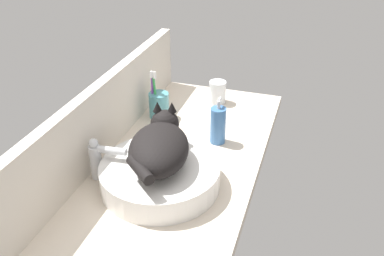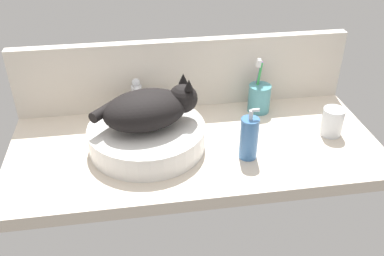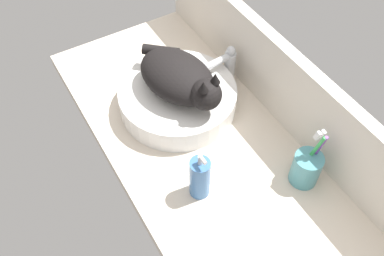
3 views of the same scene
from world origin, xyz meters
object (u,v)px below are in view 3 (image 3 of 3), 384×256
at_px(sink_basin, 177,98).
at_px(soap_dispenser, 200,178).
at_px(cat, 179,78).
at_px(faucet, 227,64).
at_px(toothbrush_cup, 306,168).

xyz_separation_m(sink_basin, soap_dispenser, (0.29, -0.10, 0.03)).
xyz_separation_m(cat, faucet, (-0.03, 0.19, -0.06)).
bearing_deg(faucet, sink_basin, -84.69).
bearing_deg(cat, toothbrush_cup, 22.55).
bearing_deg(sink_basin, toothbrush_cup, 22.39).
relative_size(faucet, toothbrush_cup, 0.73).
xyz_separation_m(cat, soap_dispenser, (0.28, -0.10, -0.06)).
bearing_deg(soap_dispenser, cat, 160.20).
distance_m(cat, toothbrush_cup, 0.42).
xyz_separation_m(cat, toothbrush_cup, (0.38, 0.16, -0.08)).
distance_m(sink_basin, soap_dispenser, 0.31).
relative_size(sink_basin, soap_dispenser, 2.17).
height_order(sink_basin, soap_dispenser, soap_dispenser).
height_order(sink_basin, faucet, faucet).
xyz_separation_m(sink_basin, faucet, (-0.02, 0.19, 0.04)).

